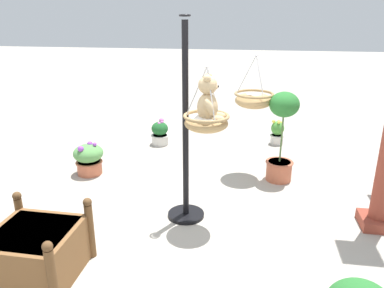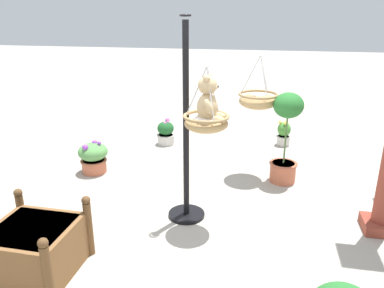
# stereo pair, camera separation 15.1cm
# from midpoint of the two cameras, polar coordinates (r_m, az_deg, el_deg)

# --- Properties ---
(ground_plane) EXTENTS (40.00, 40.00, 0.00)m
(ground_plane) POSITION_cam_midpoint_polar(r_m,az_deg,el_deg) (4.60, -0.31, -11.49)
(ground_plane) COLOR #A8A093
(display_pole_central) EXTENTS (0.44, 0.44, 2.33)m
(display_pole_central) POSITION_cam_midpoint_polar(r_m,az_deg,el_deg) (4.38, 0.11, -2.70)
(display_pole_central) COLOR black
(display_pole_central) RESTS_ON ground
(hanging_basket_with_teddy) EXTENTS (0.49, 0.49, 0.69)m
(hanging_basket_with_teddy) POSITION_cam_midpoint_polar(r_m,az_deg,el_deg) (4.02, 3.22, 3.34)
(hanging_basket_with_teddy) COLOR tan
(teddy_bear) EXTENTS (0.35, 0.31, 0.51)m
(teddy_bear) POSITION_cam_midpoint_polar(r_m,az_deg,el_deg) (3.96, 3.63, 6.36)
(teddy_bear) COLOR tan
(hanging_basket_left_high) EXTENTS (0.56, 0.56, 0.75)m
(hanging_basket_left_high) POSITION_cam_midpoint_polar(r_m,az_deg,el_deg) (5.48, 10.68, 6.52)
(hanging_basket_left_high) COLOR tan
(wooden_planter_box) EXTENTS (0.84, 0.85, 0.66)m
(wooden_planter_box) POSITION_cam_midpoint_polar(r_m,az_deg,el_deg) (3.95, -21.62, -14.31)
(wooden_planter_box) COLOR brown
(wooden_planter_box) RESTS_ON ground
(potted_plant_fern_front) EXTENTS (0.42, 0.42, 1.31)m
(potted_plant_fern_front) POSITION_cam_midpoint_polar(r_m,az_deg,el_deg) (5.48, 14.73, 1.36)
(potted_plant_fern_front) COLOR #BC6042
(potted_plant_fern_front) RESTS_ON ground
(potted_plant_flowering_red) EXTENTS (0.45, 0.45, 0.51)m
(potted_plant_flowering_red) POSITION_cam_midpoint_polar(r_m,az_deg,el_deg) (5.94, -13.93, -1.89)
(potted_plant_flowering_red) COLOR #BC6042
(potted_plant_flowering_red) RESTS_ON ground
(potted_plant_bushy_green) EXTENTS (0.34, 0.34, 0.48)m
(potted_plant_bushy_green) POSITION_cam_midpoint_polar(r_m,az_deg,el_deg) (7.01, -3.36, 1.68)
(potted_plant_bushy_green) COLOR beige
(potted_plant_bushy_green) RESTS_ON ground
(potted_plant_small_succulent) EXTENTS (0.26, 0.26, 0.47)m
(potted_plant_small_succulent) POSITION_cam_midpoint_polar(r_m,az_deg,el_deg) (7.15, 14.24, 1.51)
(potted_plant_small_succulent) COLOR beige
(potted_plant_small_succulent) RESTS_ON ground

